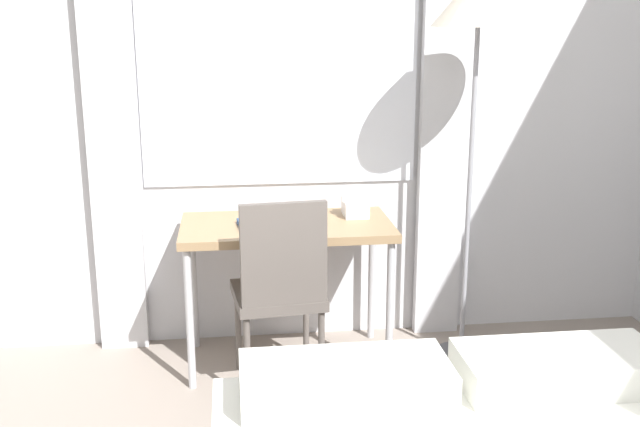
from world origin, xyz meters
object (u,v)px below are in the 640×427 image
object	(u,v)px
desk_chair	(280,284)
telephone	(355,207)
standing_lamp	(478,17)
desk	(287,237)
book	(267,223)

from	to	relation	value
desk_chair	telephone	size ratio (longest dim) A/B	5.70
standing_lamp	telephone	bearing A→B (deg)	161.62
desk	standing_lamp	xyz separation A→B (m)	(0.88, -0.07, 1.03)
telephone	book	bearing A→B (deg)	-163.54
desk_chair	book	bearing A→B (deg)	93.42
standing_lamp	book	xyz separation A→B (m)	(-0.98, 0.04, -0.95)
desk_chair	desk	bearing A→B (deg)	73.21
desk	book	distance (m)	0.13
desk	telephone	bearing A→B (deg)	16.11
desk	standing_lamp	size ratio (longest dim) A/B	0.53
desk	book	world-z (taller)	book
desk	desk_chair	xyz separation A→B (m)	(-0.05, -0.28, -0.14)
standing_lamp	book	distance (m)	1.36
desk	book	xyz separation A→B (m)	(-0.10, -0.03, 0.08)
desk_chair	telephone	xyz separation A→B (m)	(0.41, 0.38, 0.25)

